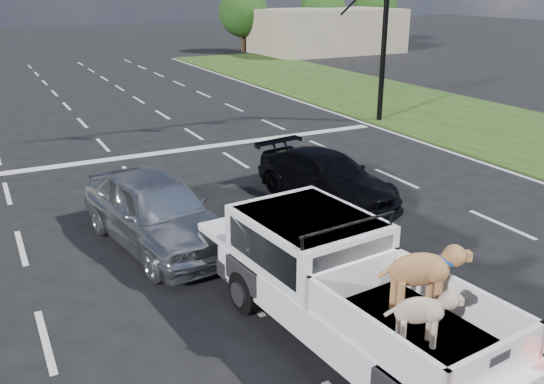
{
  "coord_description": "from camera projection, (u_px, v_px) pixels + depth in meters",
  "views": [
    {
      "loc": [
        -5.67,
        -8.83,
        5.49
      ],
      "look_at": [
        -0.01,
        2.0,
        1.08
      ],
      "focal_mm": 38.0,
      "sensor_mm": 36.0,
      "label": 1
    }
  ],
  "objects": [
    {
      "name": "road_markings",
      "position": [
        202.0,
        180.0,
        17.17
      ],
      "size": [
        17.75,
        60.0,
        0.01
      ],
      "color": "silver",
      "rests_on": "ground"
    },
    {
      "name": "traffic_signal",
      "position": [
        336.0,
        6.0,
        21.98
      ],
      "size": [
        9.11,
        0.31,
        7.0
      ],
      "color": "black",
      "rests_on": "ground"
    },
    {
      "name": "building_right",
      "position": [
        327.0,
        31.0,
        49.02
      ],
      "size": [
        12.0,
        7.0,
        3.6
      ],
      "primitive_type": "cube",
      "color": "tan",
      "rests_on": "ground"
    },
    {
      "name": "tree_far_d",
      "position": [
        243.0,
        12.0,
        49.24
      ],
      "size": [
        4.2,
        4.2,
        5.4
      ],
      "color": "#332114",
      "rests_on": "ground"
    },
    {
      "name": "tree_far_e",
      "position": [
        322.0,
        10.0,
        52.72
      ],
      "size": [
        4.2,
        4.2,
        5.4
      ],
      "color": "#332114",
      "rests_on": "ground"
    },
    {
      "name": "pickup_truck",
      "position": [
        348.0,
        287.0,
        9.13
      ],
      "size": [
        2.52,
        5.71,
        2.08
      ],
      "rotation": [
        0.0,
        0.0,
        0.09
      ],
      "color": "black",
      "rests_on": "ground"
    },
    {
      "name": "ground",
      "position": [
        318.0,
        271.0,
        11.7
      ],
      "size": [
        160.0,
        160.0,
        0.0
      ],
      "primitive_type": "plane",
      "color": "black",
      "rests_on": "ground"
    },
    {
      "name": "grass_shoulder_right",
      "position": [
        521.0,
        134.0,
        22.35
      ],
      "size": [
        8.0,
        60.0,
        0.06
      ],
      "primitive_type": "cube",
      "color": "#1F3D12",
      "rests_on": "ground"
    },
    {
      "name": "silver_sedan",
      "position": [
        156.0,
        211.0,
        12.65
      ],
      "size": [
        2.65,
        5.01,
        1.62
      ],
      "primitive_type": "imported",
      "rotation": [
        0.0,
        0.0,
        0.16
      ],
      "color": "#B9BCC0",
      "rests_on": "ground"
    },
    {
      "name": "black_coupe",
      "position": [
        327.0,
        177.0,
        15.34
      ],
      "size": [
        2.57,
        4.76,
        1.31
      ],
      "primitive_type": "imported",
      "rotation": [
        0.0,
        0.0,
        0.17
      ],
      "color": "black",
      "rests_on": "ground"
    },
    {
      "name": "tree_far_f",
      "position": [
        375.0,
        9.0,
        55.33
      ],
      "size": [
        4.2,
        4.2,
        5.4
      ],
      "color": "#332114",
      "rests_on": "ground"
    }
  ]
}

